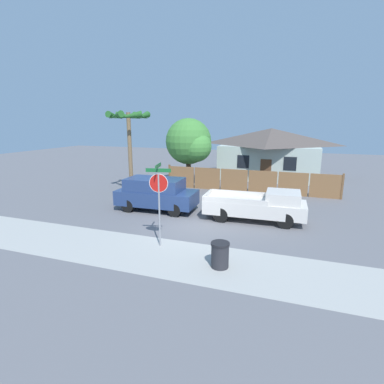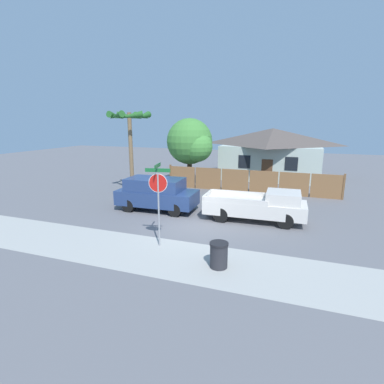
{
  "view_description": "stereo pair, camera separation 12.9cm",
  "coord_description": "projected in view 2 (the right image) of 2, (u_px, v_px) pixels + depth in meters",
  "views": [
    {
      "loc": [
        4.65,
        -13.29,
        5.06
      ],
      "look_at": [
        -0.2,
        0.51,
        1.6
      ],
      "focal_mm": 28.0,
      "sensor_mm": 36.0,
      "label": 1
    },
    {
      "loc": [
        4.77,
        -13.25,
        5.06
      ],
      "look_at": [
        -0.2,
        0.51,
        1.6
      ],
      "focal_mm": 28.0,
      "sensor_mm": 36.0,
      "label": 2
    }
  ],
  "objects": [
    {
      "name": "oak_tree",
      "position": [
        191.0,
        143.0,
        23.98
      ],
      "size": [
        3.86,
        3.68,
        5.33
      ],
      "color": "brown",
      "rests_on": "ground"
    },
    {
      "name": "wooden_fence",
      "position": [
        249.0,
        181.0,
        21.69
      ],
      "size": [
        12.53,
        0.12,
        1.74
      ],
      "color": "brown",
      "rests_on": "ground"
    },
    {
      "name": "stop_sign",
      "position": [
        158.0,
        190.0,
        11.97
      ],
      "size": [
        1.0,
        0.9,
        3.44
      ],
      "rotation": [
        0.0,
        0.0,
        0.21
      ],
      "color": "gray",
      "rests_on": "ground"
    },
    {
      "name": "ground_plane",
      "position": [
        192.0,
        226.0,
        14.87
      ],
      "size": [
        80.0,
        80.0,
        0.0
      ],
      "primitive_type": "plane",
      "color": "slate"
    },
    {
      "name": "house",
      "position": [
        272.0,
        152.0,
        27.98
      ],
      "size": [
        9.13,
        7.88,
        4.45
      ],
      "color": "#B2C1B7",
      "rests_on": "ground"
    },
    {
      "name": "red_suv",
      "position": [
        157.0,
        193.0,
        17.32
      ],
      "size": [
        4.65,
        2.14,
        1.88
      ],
      "rotation": [
        0.0,
        0.0,
        0.03
      ],
      "color": "navy",
      "rests_on": "ground"
    },
    {
      "name": "sidewalk_strip",
      "position": [
        161.0,
        255.0,
        11.57
      ],
      "size": [
        36.0,
        3.2,
        0.01
      ],
      "color": "#A3A39E",
      "rests_on": "ground"
    },
    {
      "name": "trash_bin",
      "position": [
        219.0,
        255.0,
        10.55
      ],
      "size": [
        0.67,
        0.67,
        0.93
      ],
      "color": "#28282D",
      "rests_on": "ground"
    },
    {
      "name": "orange_pickup",
      "position": [
        259.0,
        206.0,
        15.44
      ],
      "size": [
        5.19,
        2.04,
        1.63
      ],
      "rotation": [
        0.0,
        0.0,
        0.03
      ],
      "color": "silver",
      "rests_on": "ground"
    },
    {
      "name": "palm_tree",
      "position": [
        130.0,
        123.0,
        20.4
      ],
      "size": [
        2.82,
        3.03,
        5.74
      ],
      "color": "brown",
      "rests_on": "ground"
    }
  ]
}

